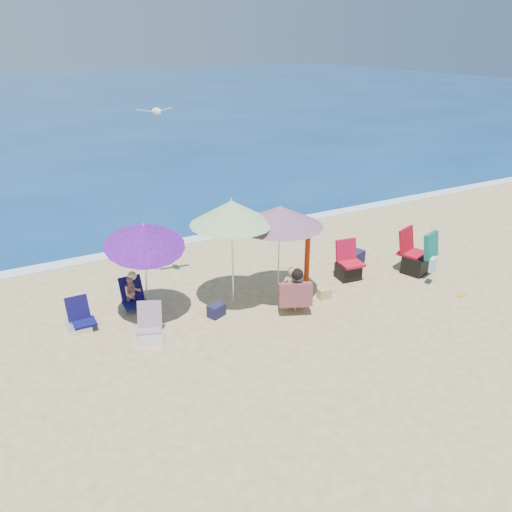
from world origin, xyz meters
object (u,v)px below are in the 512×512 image
umbrella_turquoise (280,216)px  umbrella_blue (145,236)px  chair_navy (80,322)px  seagull (156,111)px  camp_chair_left (348,267)px  camp_chair_right (418,258)px  furled_umbrella (307,258)px  person_center (293,291)px  person_left (132,293)px  chair_rainbow (150,330)px  umbrella_striped (232,212)px

umbrella_turquoise → umbrella_blue: 2.81m
chair_navy → seagull: size_ratio=0.83×
camp_chair_left → camp_chair_right: size_ratio=0.74×
camp_chair_left → furled_umbrella: bearing=-174.1°
furled_umbrella → person_center: 1.03m
camp_chair_right → person_left: (-6.54, 1.53, -0.01)m
person_center → camp_chair_left: bearing=20.2°
umbrella_turquoise → umbrella_blue: size_ratio=1.09×
chair_rainbow → person_center: (2.93, -0.42, 0.31)m
seagull → person_center: bearing=-53.2°
person_center → person_left: bearing=149.3°
person_center → camp_chair_right: bearing=2.7°
umbrella_blue → camp_chair_right: size_ratio=1.73×
camp_chair_left → camp_chair_right: bearing=-19.3°
camp_chair_left → person_left: bearing=169.0°
umbrella_turquoise → person_center: size_ratio=2.36×
chair_navy → camp_chair_right: camp_chair_right is taller
chair_rainbow → camp_chair_right: camp_chair_right is taller
umbrella_blue → person_left: size_ratio=2.51×
umbrella_turquoise → person_center: (-0.13, -0.77, -1.37)m
umbrella_striped → seagull: bearing=123.6°
umbrella_striped → umbrella_blue: size_ratio=1.07×
umbrella_striped → umbrella_turquoise: bearing=-13.5°
person_center → furled_umbrella: bearing=39.2°
camp_chair_left → umbrella_turquoise: bearing=179.2°
camp_chair_left → person_center: bearing=-159.8°
camp_chair_left → seagull: size_ratio=1.24×
camp_chair_left → person_left: (-4.91, 0.96, 0.12)m
umbrella_turquoise → furled_umbrella: (0.63, -0.16, -1.03)m
chair_rainbow → seagull: seagull is taller
person_left → chair_navy: bearing=-166.8°
furled_umbrella → camp_chair_left: (1.28, 0.13, -0.56)m
chair_navy → chair_rainbow: size_ratio=0.75×
umbrella_striped → person_center: (0.88, -1.01, -1.54)m
umbrella_striped → person_center: size_ratio=2.32×
umbrella_striped → furled_umbrella: umbrella_striped is taller
camp_chair_right → chair_navy: bearing=170.7°
umbrella_turquoise → umbrella_striped: 1.04m
person_left → person_center: bearing=-30.7°
umbrella_striped → furled_umbrella: size_ratio=1.53×
person_center → person_left: (-2.88, 1.70, -0.09)m
umbrella_striped → umbrella_blue: umbrella_striped is taller
chair_navy → chair_rainbow: chair_rainbow is taller
seagull → person_left: bearing=-144.8°
umbrella_turquoise → chair_navy: (-4.16, 0.66, -1.70)m
umbrella_striped → umbrella_blue: bearing=172.8°
chair_rainbow → person_center: size_ratio=0.82×
umbrella_striped → camp_chair_left: umbrella_striped is taller
chair_navy → person_left: 1.21m
umbrella_turquoise → camp_chair_left: size_ratio=2.57×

